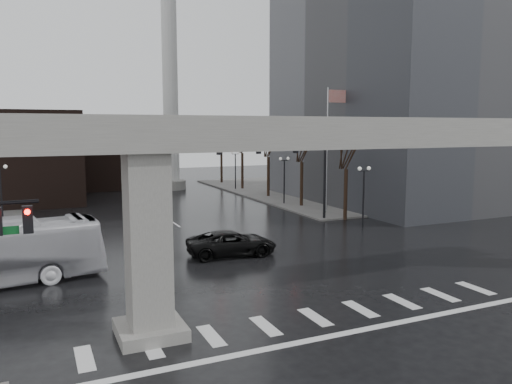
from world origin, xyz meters
The scene contains 20 objects.
ground centered at (0.00, 0.00, 0.00)m, with size 160.00×160.00×0.00m, color black.
sidewalk_ne centered at (26.00, 36.00, 0.07)m, with size 28.00×36.00×0.15m, color slate.
elevated_guideway centered at (1.26, 0.00, 6.88)m, with size 48.00×2.60×8.70m.
office_tower centered at (28.00, 26.00, 21.00)m, with size 22.00×26.00×42.00m, color slate.
building_far_left centered at (-14.00, 42.00, 5.00)m, with size 16.00×14.00×10.00m, color black.
building_far_mid centered at (-2.00, 52.00, 4.00)m, with size 10.00×10.00×8.00m, color black.
smokestack centered at (6.00, 46.00, 13.35)m, with size 3.60×3.60×30.00m.
signal_mast_arm centered at (8.99, 18.80, 5.83)m, with size 12.12×0.43×8.00m.
flagpole_assembly centered at (15.29, 22.00, 7.53)m, with size 2.06×0.12×12.00m.
lamp_right_0 centered at (13.50, 14.00, 3.47)m, with size 1.22×0.32×5.11m.
lamp_right_1 centered at (13.50, 28.00, 3.47)m, with size 1.22×0.32×5.11m.
lamp_right_2 centered at (13.50, 42.00, 3.47)m, with size 1.22×0.32×5.11m.
lamp_left_1 centered at (-13.50, 28.00, 3.47)m, with size 1.22×0.32×5.11m.
lamp_left_2 centered at (-13.50, 42.00, 3.47)m, with size 1.22×0.32×5.11m.
tree_right_0 centered at (14.53, 18.02, 2.79)m, with size 1.09×1.58×7.50m.
tree_right_1 centered at (14.53, 26.02, 2.85)m, with size 1.09×1.61×7.67m.
tree_right_2 centered at (14.53, 34.02, 2.91)m, with size 1.10×1.63×7.85m.
tree_right_3 centered at (14.53, 42.02, 2.98)m, with size 1.11×1.66×8.02m.
tree_right_4 centered at (14.53, 50.02, 3.04)m, with size 1.12×1.69×8.19m.
pickup_truck centered at (0.58, 10.41, 0.81)m, with size 2.68×5.81×1.61m, color black.
Camera 1 is at (-10.94, -19.03, 8.26)m, focal length 35.00 mm.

